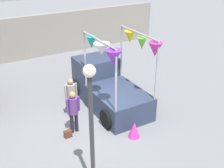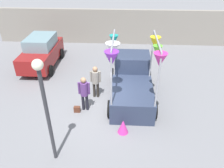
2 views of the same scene
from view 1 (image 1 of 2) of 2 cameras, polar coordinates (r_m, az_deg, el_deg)
The scene contains 8 objects.
ground_plane at distance 11.18m, azimuth -3.88°, elevation -8.05°, with size 60.00×60.00×0.00m, color slate.
vendor_truck at distance 12.16m, azimuth -1.11°, elevation -0.08°, with size 2.42×4.12×3.33m.
person_customer at distance 10.27m, azimuth -7.88°, elevation -4.89°, with size 0.53×0.34×1.69m.
person_vendor at distance 11.26m, azimuth -8.29°, elevation -2.00°, with size 0.53×0.34×1.68m.
handbag at distance 10.49m, azimuth -8.93°, elevation -9.99°, with size 0.28×0.16×0.28m, color #592D1E.
street_lamp at distance 7.09m, azimuth -4.30°, elevation -5.99°, with size 0.32×0.32×3.83m.
brick_boundary_wall at distance 18.00m, azimuth -16.45°, elevation 9.07°, with size 18.00×0.36×2.60m, color gray.
folded_kite_bundle_magenta at distance 10.33m, azimuth 4.54°, elevation -9.25°, with size 0.44×0.44×0.60m, color #D83399.
Camera 1 is at (-4.01, -8.34, 6.28)m, focal length 45.00 mm.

